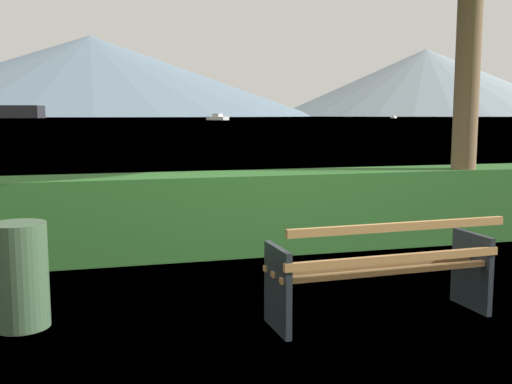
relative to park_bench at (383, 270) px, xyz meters
name	(u,v)px	position (x,y,z in m)	size (l,w,h in m)	color
ground_plane	(378,318)	(0.00, 0.06, -0.43)	(1400.00, 1400.00, 0.00)	#567A38
water_surface	(95,118)	(0.00, 306.83, -0.43)	(620.00, 620.00, 0.00)	#7A99A8
park_bench	(383,270)	(0.00, 0.00, 0.00)	(1.92, 0.65, 0.87)	#A0703F
hedge_row	(280,211)	(0.00, 2.81, 0.06)	(13.50, 0.84, 0.98)	#285B23
trash_bin	(20,275)	(-2.87, 0.62, -0.01)	(0.44, 0.44, 0.85)	#385138
fishing_boat_near	(394,117)	(132.87, 248.53, 0.01)	(4.77, 5.10, 1.22)	silver
tender_far	(218,118)	(34.94, 175.47, 0.27)	(5.76, 8.36, 1.97)	silver
distant_hills	(115,79)	(20.77, 572.07, 33.94)	(910.97, 420.52, 74.41)	slate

